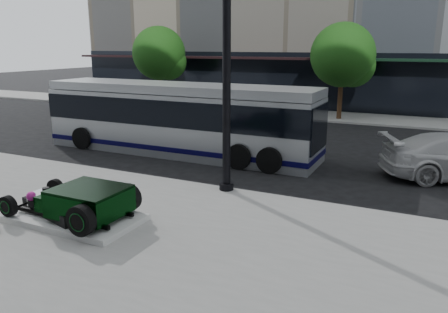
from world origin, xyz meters
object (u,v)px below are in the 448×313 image
at_px(hot_rod, 83,201).
at_px(lamppost, 227,67).
at_px(transit_bus, 178,118).
at_px(flower_planter, 62,208).

bearing_deg(hot_rod, lamppost, 61.90).
height_order(lamppost, transit_bus, lamppost).
xyz_separation_m(hot_rod, transit_bus, (-2.03, 7.88, 0.79)).
bearing_deg(lamppost, transit_bus, 136.29).
bearing_deg(hot_rod, flower_planter, 177.18).
height_order(lamppost, flower_planter, lamppost).
bearing_deg(transit_bus, lamppost, -43.71).
bearing_deg(hot_rod, transit_bus, 104.45).
bearing_deg(flower_planter, transit_bus, 99.02).
distance_m(flower_planter, transit_bus, 8.02).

